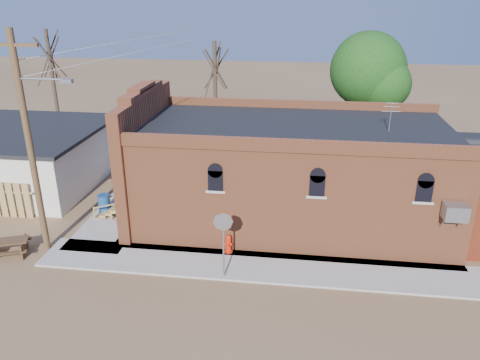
# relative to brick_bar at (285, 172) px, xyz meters

# --- Properties ---
(ground) EXTENTS (120.00, 120.00, 0.00)m
(ground) POSITION_rel_brick_bar_xyz_m (-1.64, -5.49, -2.34)
(ground) COLOR brown
(ground) RESTS_ON ground
(sidewalk_south) EXTENTS (19.00, 2.20, 0.08)m
(sidewalk_south) POSITION_rel_brick_bar_xyz_m (-0.14, -4.59, -2.30)
(sidewalk_south) COLOR #9E9991
(sidewalk_south) RESTS_ON ground
(sidewalk_west) EXTENTS (2.60, 10.00, 0.08)m
(sidewalk_west) POSITION_rel_brick_bar_xyz_m (-7.94, 0.51, -2.30)
(sidewalk_west) COLOR #9E9991
(sidewalk_west) RESTS_ON ground
(brick_bar) EXTENTS (16.40, 7.97, 6.30)m
(brick_bar) POSITION_rel_brick_bar_xyz_m (0.00, 0.00, 0.00)
(brick_bar) COLOR #A15531
(brick_bar) RESTS_ON ground
(utility_pole) EXTENTS (3.12, 0.26, 9.00)m
(utility_pole) POSITION_rel_brick_bar_xyz_m (-9.79, -4.29, 2.43)
(utility_pole) COLOR #513920
(utility_pole) RESTS_ON ground
(tree_bare_near) EXTENTS (2.80, 2.80, 7.65)m
(tree_bare_near) POSITION_rel_brick_bar_xyz_m (-4.64, 7.51, 3.62)
(tree_bare_near) COLOR #4D3E2C
(tree_bare_near) RESTS_ON ground
(tree_bare_far) EXTENTS (2.80, 2.80, 8.16)m
(tree_bare_far) POSITION_rel_brick_bar_xyz_m (-15.64, 8.51, 4.02)
(tree_bare_far) COLOR #4D3E2C
(tree_bare_far) RESTS_ON ground
(tree_leafy) EXTENTS (4.40, 4.40, 8.15)m
(tree_leafy) POSITION_rel_brick_bar_xyz_m (4.36, 8.01, 3.59)
(tree_leafy) COLOR #4D3E2C
(tree_leafy) RESTS_ON ground
(fire_hydrant) EXTENTS (0.46, 0.44, 0.80)m
(fire_hydrant) POSITION_rel_brick_bar_xyz_m (-2.12, -3.70, -1.86)
(fire_hydrant) COLOR red
(fire_hydrant) RESTS_ON sidewalk_south
(stop_sign) EXTENTS (0.73, 0.18, 2.71)m
(stop_sign) POSITION_rel_brick_bar_xyz_m (-2.02, -5.49, -0.18)
(stop_sign) COLOR gray
(stop_sign) RESTS_ON sidewalk_south
(trash_barrel) EXTENTS (0.65, 0.65, 0.89)m
(trash_barrel) POSITION_rel_brick_bar_xyz_m (-8.76, -0.69, -1.81)
(trash_barrel) COLOR navy
(trash_barrel) RESTS_ON sidewalk_west
(picnic_table) EXTENTS (1.93, 1.71, 0.67)m
(picnic_table) POSITION_rel_brick_bar_xyz_m (-11.14, -4.99, -1.90)
(picnic_table) COLOR #4D341F
(picnic_table) RESTS_ON ground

